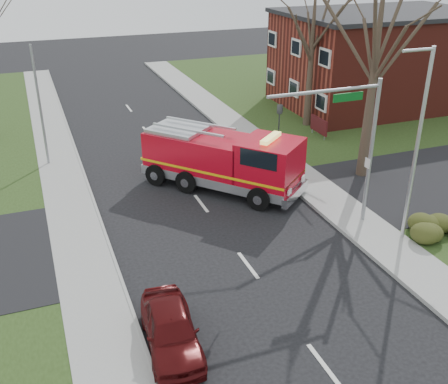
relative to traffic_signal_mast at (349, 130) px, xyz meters
name	(u,v)px	position (x,y,z in m)	size (l,w,h in m)	color
ground	(248,265)	(-5.21, -1.50, -4.71)	(120.00, 120.00, 0.00)	black
sidewalk_right	(376,236)	(0.99, -1.50, -4.63)	(2.40, 80.00, 0.15)	gray
sidewalk_left	(94,297)	(-11.41, -1.50, -4.63)	(2.40, 80.00, 0.15)	gray
brick_building	(381,59)	(13.79, 16.50, -1.05)	(15.40, 10.40, 7.25)	maroon
health_center_sign	(319,126)	(5.29, 11.00, -3.83)	(0.12, 2.00, 1.40)	#441014
hedge_corner	(444,226)	(3.79, -2.50, -4.13)	(2.80, 2.00, 0.90)	#323C15
bare_tree_near	(378,42)	(4.29, 4.50, 2.71)	(6.00, 6.00, 12.00)	#342B1F
bare_tree_far	(313,33)	(5.79, 13.50, 1.78)	(5.25, 5.25, 10.50)	#342B1F
traffic_signal_mast	(349,130)	(0.00, 0.00, 0.00)	(5.29, 0.18, 6.80)	gray
streetlight_pole	(417,143)	(1.93, -2.00, -0.16)	(1.48, 0.16, 8.40)	#B7BABF
utility_pole_far	(40,108)	(-12.01, 12.50, -1.21)	(0.14, 0.14, 7.00)	gray
fire_engine	(224,161)	(-3.48, 5.86, -3.18)	(7.59, 8.20, 3.37)	#B9081A
parked_car_maroon	(171,329)	(-9.41, -4.96, -4.01)	(1.65, 4.11, 1.40)	#470B0C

